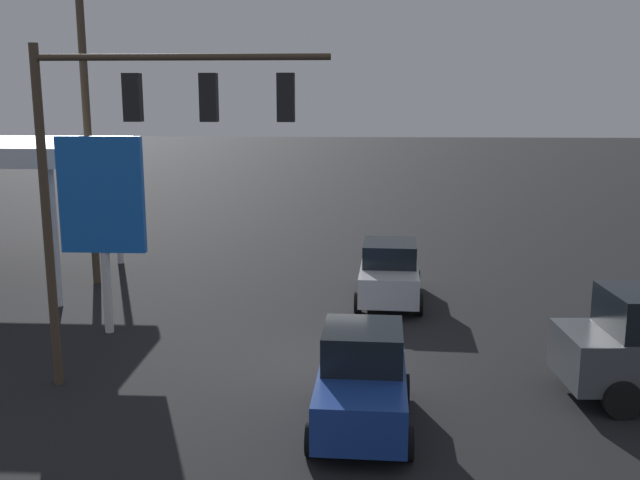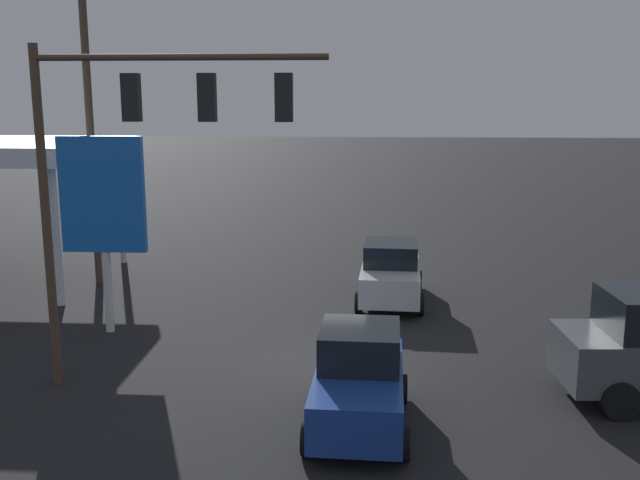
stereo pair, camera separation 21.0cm
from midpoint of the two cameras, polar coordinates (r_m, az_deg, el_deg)
ground_plane at (r=17.90m, az=-0.70°, el=-9.73°), size 200.00×200.00×0.00m
traffic_signal_assembly at (r=15.74m, az=-14.30°, el=7.87°), size 6.31×0.43×7.55m
utility_pole at (r=25.62m, az=-18.38°, el=9.16°), size 2.40×0.26×10.83m
price_sign at (r=20.11m, az=-17.35°, el=2.98°), size 2.30×0.27×5.42m
hatchback_crossing at (r=14.37m, az=2.97°, el=-11.14°), size 2.07×3.86×1.97m
sedan_far at (r=22.88m, az=5.31°, el=-2.56°), size 2.23×4.48×1.93m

